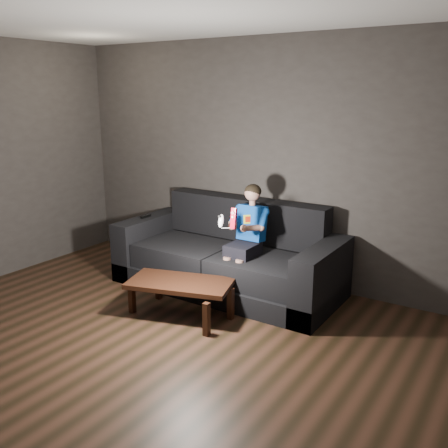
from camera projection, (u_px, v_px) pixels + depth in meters
The scene contains 8 objects.
floor at pixel (102, 367), 3.95m from camera, with size 5.00×5.00×0.00m, color black.
back_wall at pixel (259, 161), 5.63m from camera, with size 5.00×0.04×2.70m, color #352F2D.
sofa at pixel (229, 261), 5.48m from camera, with size 2.46×1.06×0.95m.
child at pixel (247, 228), 5.15m from camera, with size 0.41×0.51×1.02m.
wii_remote_red at pixel (234, 218), 4.74m from camera, with size 0.06×0.08×0.20m.
nunchuk_white at pixel (221, 221), 4.84m from camera, with size 0.06×0.09×0.14m.
wii_remote_black at pixel (146, 216), 5.89m from camera, with size 0.04×0.15×0.03m.
coffee_table at pixel (180, 286), 4.78m from camera, with size 1.08×0.76×0.36m.
Camera 1 is at (2.74, -2.43, 2.12)m, focal length 40.00 mm.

